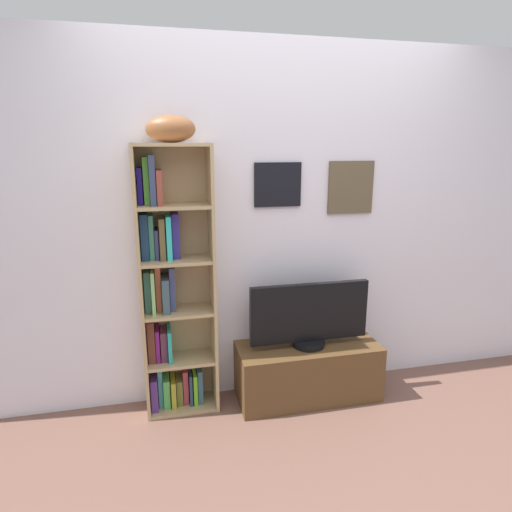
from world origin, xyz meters
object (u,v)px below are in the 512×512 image
Objects in this scene: television at (309,315)px; bookshelf at (171,293)px; football at (170,129)px; tv_stand at (308,371)px.

bookshelf is at bearing 173.65° from television.
bookshelf is 0.99m from football.
football reaches higher than tv_stand.
bookshelf is 2.12× the size of television.
tv_stand is at bearing -6.42° from bookshelf.
television is (-0.00, 0.00, 0.41)m from tv_stand.
bookshelf reaches higher than tv_stand.
football reaches higher than television.
football is (0.04, -0.03, 0.99)m from bookshelf.
tv_stand is 0.41m from television.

